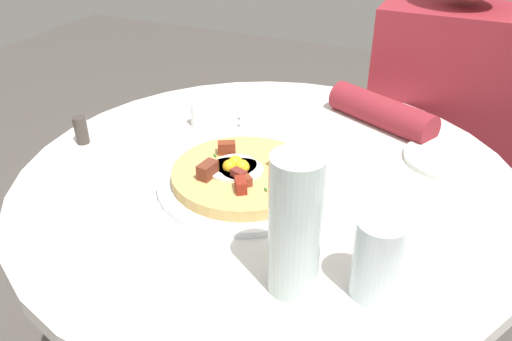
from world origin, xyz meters
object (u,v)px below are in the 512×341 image
Objects in this scene: breakfast_pizza at (243,174)px; pepper_shaker at (81,130)px; dining_table at (267,242)px; person_seated at (434,162)px; fork at (277,116)px; pizza_plate at (244,182)px; bread_plate at (450,159)px; water_bottle at (295,226)px; knife at (278,123)px; salt_shaker at (197,115)px; water_glass at (377,258)px.

pepper_shaker is (0.38, -0.01, 0.00)m from breakfast_pizza.
dining_table is 0.20m from breakfast_pizza.
person_seated is at bearing -115.94° from dining_table.
pizza_plate is at bearing 74.69° from fork.
pizza_plate is 1.75× the size of bread_plate.
person_seated is 0.88m from water_bottle.
dining_table is at bearing -115.46° from pizza_plate.
salt_shaker reaches higher than knife.
breakfast_pizza is 0.34m from water_glass.
water_glass is at bearing 148.50° from breakfast_pizza.
water_bottle is (0.16, 0.46, 0.10)m from bread_plate.
fork is at bearing -65.57° from water_bottle.
salt_shaker is (0.38, -0.39, -0.08)m from water_bottle.
pizza_plate is at bearing 64.10° from person_seated.
knife is (0.33, 0.35, 0.21)m from person_seated.
person_seated is 3.56× the size of pizza_plate.
pepper_shaker is at bearing 41.27° from person_seated.
breakfast_pizza is (0.03, 0.06, 0.19)m from dining_table.
water_bottle reaches higher than water_glass.
person_seated is at bearing -98.33° from water_bottle.
dining_table is at bearing 81.57° from knife.
bread_plate is 0.38m from knife.
person_seated is 6.31× the size of fork.
water_bottle reaches higher than pizza_plate.
breakfast_pizza is 2.18× the size of water_glass.
water_bottle is at bearing 88.89° from knife.
pepper_shaker is (0.68, 0.60, 0.23)m from person_seated.
person_seated is 0.94m from pepper_shaker.
pepper_shaker is (0.67, -0.19, -0.03)m from water_glass.
water_glass is at bearing 148.18° from pizza_plate.
pepper_shaker reaches higher than fork.
person_seated is 9.35× the size of water_glass.
fork is (0.05, -0.29, 0.00)m from pizza_plate.
breakfast_pizza is 1.47× the size of fork.
person_seated is 0.69m from salt_shaker.
salt_shaker is (0.17, 0.08, 0.02)m from knife.
person_seated reaches higher than dining_table.
dining_table is 0.33m from salt_shaker.
person_seated reaches higher than water_bottle.
dining_table is 7.93× the size of water_glass.
pepper_shaker is (0.18, 0.17, 0.00)m from salt_shaker.
dining_table is 0.41m from bread_plate.
fork is 1.00× the size of knife.
fork reaches higher than dining_table.
bread_plate is 3.41× the size of salt_shaker.
dining_table is at bearing -60.50° from water_bottle.
knife is at bearing 90.00° from fork.
water_glass is at bearing 164.33° from pepper_shaker.
bread_plate is at bearing -172.94° from salt_shaker.
dining_table is 0.41m from water_glass.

